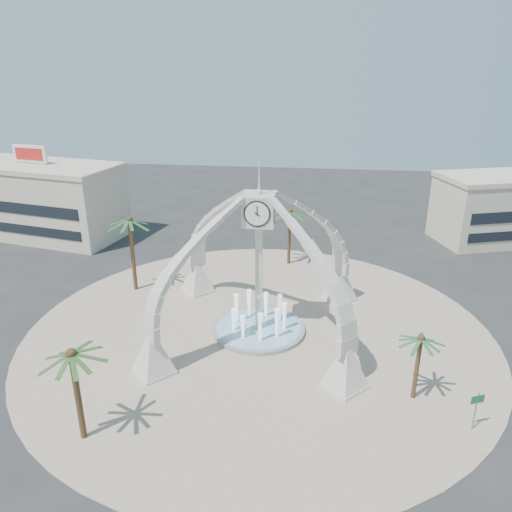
# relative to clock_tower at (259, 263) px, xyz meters

# --- Properties ---
(ground) EXTENTS (140.00, 140.00, 0.00)m
(ground) POSITION_rel_clock_tower_xyz_m (0.00, 0.00, -6.49)
(ground) COLOR #282828
(ground) RESTS_ON ground
(plaza) EXTENTS (40.00, 40.00, 0.06)m
(plaza) POSITION_rel_clock_tower_xyz_m (0.00, 0.00, -6.46)
(plaza) COLOR tan
(plaza) RESTS_ON ground
(clock_tower) EXTENTS (17.94, 17.94, 16.30)m
(clock_tower) POSITION_rel_clock_tower_xyz_m (0.00, 0.00, 0.00)
(clock_tower) COLOR beige
(clock_tower) RESTS_ON ground
(fountain) EXTENTS (8.00, 8.00, 3.62)m
(fountain) POSITION_rel_clock_tower_xyz_m (0.00, 0.00, -6.20)
(fountain) COLOR #9B9B9E
(fountain) RESTS_ON ground
(building_nw) EXTENTS (23.75, 13.73, 11.90)m
(building_nw) POSITION_rel_clock_tower_xyz_m (-32.00, 22.00, -1.66)
(building_nw) COLOR beige
(building_nw) RESTS_ON ground
(palm_east) EXTENTS (3.59, 3.59, 5.44)m
(palm_east) POSITION_rel_clock_tower_xyz_m (11.79, -7.68, -1.76)
(palm_east) COLOR brown
(palm_east) RESTS_ON ground
(palm_west) EXTENTS (5.21, 5.21, 8.31)m
(palm_west) POSITION_rel_clock_tower_xyz_m (-13.54, 6.85, 0.88)
(palm_west) COLOR brown
(palm_west) RESTS_ON ground
(palm_north) EXTENTS (4.34, 4.34, 7.05)m
(palm_north) POSITION_rel_clock_tower_xyz_m (1.58, 15.72, -0.29)
(palm_north) COLOR brown
(palm_north) RESTS_ON ground
(palm_south) EXTENTS (5.43, 5.43, 6.92)m
(palm_south) POSITION_rel_clock_tower_xyz_m (-9.31, -14.30, -0.44)
(palm_south) COLOR brown
(palm_south) RESTS_ON ground
(street_sign) EXTENTS (0.96, 0.40, 2.79)m
(street_sign) POSITION_rel_clock_tower_xyz_m (15.02, -10.50, -4.49)
(street_sign) COLOR slate
(street_sign) RESTS_ON ground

